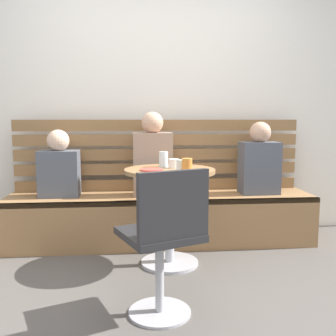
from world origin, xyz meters
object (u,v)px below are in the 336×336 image
person_child_middle (259,162)px  cup_ceramic_white (174,163)px  cafe_table (170,198)px  person_adult (153,158)px  booth_bench (161,219)px  cup_glass_tall (163,159)px  plate_small (152,170)px  person_child_left (59,167)px  white_chair (165,238)px  cup_tumbler_orange (187,165)px  cup_glass_short (182,165)px

person_child_middle → cup_ceramic_white: 0.95m
cafe_table → cup_ceramic_white: bearing=53.9°
person_adult → booth_bench: bearing=-6.3°
cup_glass_tall → plate_small: cup_glass_tall is taller
plate_small → cafe_table: bearing=30.2°
cafe_table → person_adult: person_adult is taller
person_child_left → plate_small: size_ratio=3.41×
plate_small → booth_bench: bearing=79.6°
white_chair → cup_tumbler_orange: white_chair is taller
person_adult → cup_glass_tall: person_adult is taller
white_chair → cup_glass_tall: cup_glass_tall is taller
person_child_left → plate_small: person_child_left is taller
person_child_left → cup_glass_short: (0.99, -0.66, 0.09)m
person_child_middle → booth_bench: bearing=180.0°
person_child_left → cup_glass_short: bearing=-33.8°
cup_tumbler_orange → cup_glass_short: cup_tumbler_orange is taller
cafe_table → cup_glass_tall: bearing=107.0°
cup_glass_short → cup_glass_tall: bearing=115.6°
person_child_middle → plate_small: bearing=-149.3°
person_child_left → cup_tumbler_orange: bearing=-36.7°
booth_bench → cup_glass_short: 0.85m
person_child_middle → cup_glass_tall: 0.99m
white_chair → cup_glass_short: size_ratio=10.63×
cafe_table → person_child_middle: size_ratio=1.14×
cup_glass_tall → cup_ceramic_white: 0.10m
booth_bench → cup_tumbler_orange: cup_tumbler_orange is taller
white_chair → plate_small: bearing=92.5°
person_child_left → cup_tumbler_orange: 1.27m
cup_ceramic_white → person_child_middle: bearing=29.4°
cup_tumbler_orange → cup_glass_tall: (-0.14, 0.33, 0.01)m
white_chair → cup_tumbler_orange: 0.71m
person_adult → cup_glass_tall: (0.06, -0.40, 0.03)m
cup_ceramic_white → cup_glass_short: 0.17m
person_adult → cup_tumbler_orange: size_ratio=7.33×
person_child_left → person_child_middle: size_ratio=0.90×
person_child_middle → cafe_table: bearing=-149.2°
white_chair → person_child_left: 1.59m
cup_glass_short → plate_small: (-0.22, 0.04, -0.03)m
cup_tumbler_orange → person_child_middle: bearing=43.6°
cup_ceramic_white → cafe_table: bearing=-126.1°
cafe_table → cup_ceramic_white: (0.04, 0.05, 0.26)m
white_chair → cup_tumbler_orange: size_ratio=8.50×
booth_bench → person_child_left: size_ratio=4.65×
white_chair → person_child_middle: person_child_middle is taller
booth_bench → person_child_left: bearing=178.1°
cup_glass_tall → plate_small: (-0.10, -0.20, -0.05)m
cup_ceramic_white → cup_glass_short: size_ratio=1.00×
person_adult → person_child_left: bearing=178.5°
cup_tumbler_orange → person_adult: bearing=105.3°
person_child_left → cup_glass_tall: person_child_left is taller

